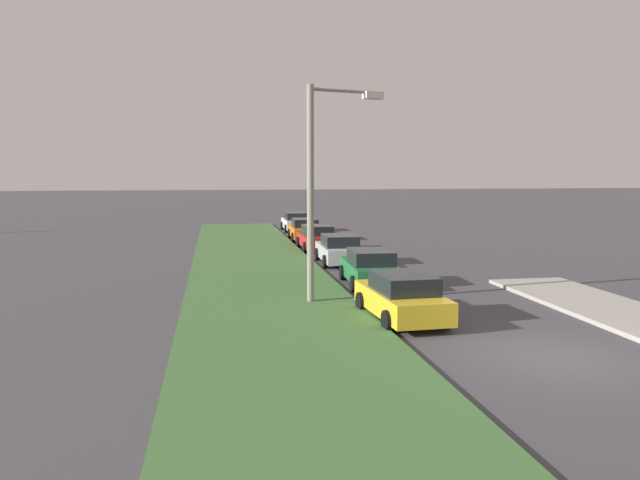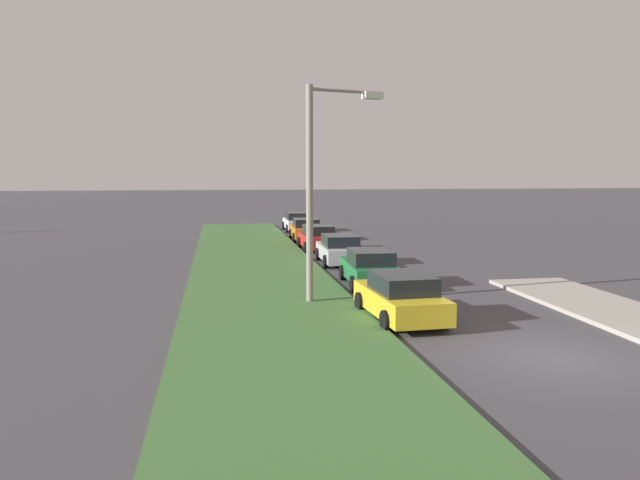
{
  "view_description": "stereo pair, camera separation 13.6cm",
  "coord_description": "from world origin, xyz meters",
  "px_view_note": "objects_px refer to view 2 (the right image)",
  "views": [
    {
      "loc": [
        -13.6,
        8.27,
        4.56
      ],
      "look_at": [
        12.2,
        3.85,
        1.68
      ],
      "focal_mm": 34.49,
      "sensor_mm": 36.0,
      "label": 1
    },
    {
      "loc": [
        -13.62,
        8.13,
        4.56
      ],
      "look_at": [
        12.2,
        3.85,
        1.68
      ],
      "focal_mm": 34.49,
      "sensor_mm": 36.0,
      "label": 2
    }
  ],
  "objects_px": {
    "parked_car_green": "(370,268)",
    "parked_car_silver": "(340,250)",
    "parked_car_orange": "(306,230)",
    "streetlight": "(319,178)",
    "parked_car_red": "(318,238)",
    "parked_car_white": "(297,222)",
    "parked_car_yellow": "(401,297)"
  },
  "relations": [
    {
      "from": "parked_car_green",
      "to": "parked_car_silver",
      "type": "height_order",
      "value": "same"
    },
    {
      "from": "parked_car_orange",
      "to": "streetlight",
      "type": "bearing_deg",
      "value": 175.11
    },
    {
      "from": "parked_car_red",
      "to": "parked_car_white",
      "type": "bearing_deg",
      "value": -1.72
    },
    {
      "from": "parked_car_red",
      "to": "parked_car_orange",
      "type": "distance_m",
      "value": 5.31
    },
    {
      "from": "parked_car_silver",
      "to": "parked_car_red",
      "type": "height_order",
      "value": "same"
    },
    {
      "from": "parked_car_green",
      "to": "parked_car_silver",
      "type": "bearing_deg",
      "value": 3.1
    },
    {
      "from": "parked_car_yellow",
      "to": "parked_car_white",
      "type": "bearing_deg",
      "value": -3.91
    },
    {
      "from": "parked_car_yellow",
      "to": "parked_car_white",
      "type": "height_order",
      "value": "same"
    },
    {
      "from": "parked_car_yellow",
      "to": "parked_car_silver",
      "type": "height_order",
      "value": "same"
    },
    {
      "from": "parked_car_green",
      "to": "parked_car_orange",
      "type": "distance_m",
      "value": 17.06
    },
    {
      "from": "parked_car_red",
      "to": "parked_car_white",
      "type": "distance_m",
      "value": 11.81
    },
    {
      "from": "parked_car_silver",
      "to": "streetlight",
      "type": "distance_m",
      "value": 10.11
    },
    {
      "from": "parked_car_red",
      "to": "parked_car_green",
      "type": "bearing_deg",
      "value": -179.23
    },
    {
      "from": "parked_car_orange",
      "to": "streetlight",
      "type": "distance_m",
      "value": 20.58
    },
    {
      "from": "parked_car_orange",
      "to": "streetlight",
      "type": "height_order",
      "value": "streetlight"
    },
    {
      "from": "parked_car_yellow",
      "to": "streetlight",
      "type": "distance_m",
      "value": 5.08
    },
    {
      "from": "parked_car_silver",
      "to": "parked_car_white",
      "type": "bearing_deg",
      "value": 0.97
    },
    {
      "from": "parked_car_green",
      "to": "parked_car_white",
      "type": "distance_m",
      "value": 23.56
    },
    {
      "from": "parked_car_green",
      "to": "streetlight",
      "type": "xyz_separation_m",
      "value": [
        -3.05,
        2.59,
        3.67
      ]
    },
    {
      "from": "parked_car_silver",
      "to": "parked_car_green",
      "type": "bearing_deg",
      "value": -178.22
    },
    {
      "from": "parked_car_yellow",
      "to": "parked_car_green",
      "type": "distance_m",
      "value": 5.88
    },
    {
      "from": "streetlight",
      "to": "parked_car_orange",
      "type": "bearing_deg",
      "value": -6.79
    },
    {
      "from": "parked_car_yellow",
      "to": "parked_car_green",
      "type": "bearing_deg",
      "value": -7.63
    },
    {
      "from": "parked_car_yellow",
      "to": "parked_car_green",
      "type": "height_order",
      "value": "same"
    },
    {
      "from": "parked_car_green",
      "to": "parked_car_red",
      "type": "distance_m",
      "value": 11.76
    },
    {
      "from": "parked_car_orange",
      "to": "streetlight",
      "type": "xyz_separation_m",
      "value": [
        -20.11,
        2.39,
        3.67
      ]
    },
    {
      "from": "parked_car_silver",
      "to": "parked_car_orange",
      "type": "distance_m",
      "value": 11.04
    },
    {
      "from": "parked_car_green",
      "to": "parked_car_orange",
      "type": "height_order",
      "value": "same"
    },
    {
      "from": "streetlight",
      "to": "parked_car_white",
      "type": "bearing_deg",
      "value": -5.64
    },
    {
      "from": "parked_car_green",
      "to": "parked_car_red",
      "type": "height_order",
      "value": "same"
    },
    {
      "from": "parked_car_green",
      "to": "parked_car_red",
      "type": "bearing_deg",
      "value": 3.75
    },
    {
      "from": "parked_car_green",
      "to": "streetlight",
      "type": "distance_m",
      "value": 5.43
    }
  ]
}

